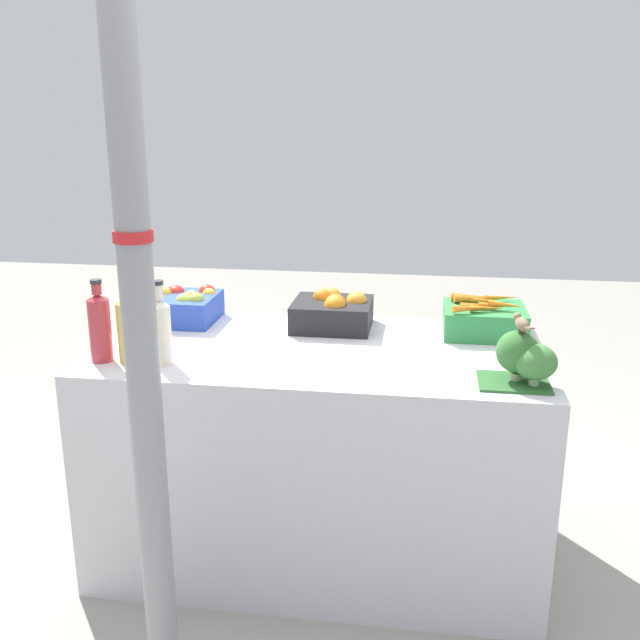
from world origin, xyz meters
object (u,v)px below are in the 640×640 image
Objects in this scene: apple_crate at (181,306)px; juice_bottle_ruby at (100,326)px; broccoli_pile at (524,357)px; sparrow_bird at (522,323)px; carrot_crate at (484,319)px; juice_bottle_golden at (127,328)px; orange_crate at (334,311)px; juice_bottle_cloudy at (161,329)px; support_pole at (134,248)px.

apple_crate is 0.52m from juice_bottle_ruby.
broccoli_pile is 1.39m from juice_bottle_ruby.
sparrow_bird is at bearing -0.41° from juice_bottle_ruby.
carrot_crate is 1.07× the size of juice_bottle_golden.
sparrow_bird reaches higher than orange_crate.
juice_bottle_cloudy is at bearing -0.00° from juice_bottle_ruby.
orange_crate is 1.07× the size of juice_bottle_golden.
support_pole is at bearing -155.17° from broccoli_pile.
broccoli_pile is 0.82× the size of juice_bottle_ruby.
juice_bottle_golden is 2.13× the size of sparrow_bird.
juice_bottle_golden reaches higher than sparrow_bird.
support_pole is 1.15m from orange_crate.
orange_crate is at bearing 179.53° from carrot_crate.
orange_crate is 1.31× the size of broccoli_pile.
carrot_crate is 2.27× the size of sparrow_bird.
carrot_crate is (0.96, 1.00, -0.43)m from support_pole.
juice_bottle_golden reaches higher than apple_crate.
support_pole is 0.66m from juice_bottle_golden.
orange_crate is 1.00× the size of carrot_crate.
support_pole is 9.29× the size of juice_bottle_golden.
juice_bottle_ruby is (-0.73, -0.51, 0.06)m from orange_crate.
juice_bottle_golden is at bearing 73.87° from sparrow_bird.
support_pole is at bearing -133.83° from carrot_crate.
broccoli_pile is at bearing -105.31° from sparrow_bird.
carrot_crate is at bearing 21.13° from juice_bottle_ruby.
sparrow_bird is (1.28, -0.01, 0.08)m from juice_bottle_golden.
juice_bottle_cloudy reaches higher than sparrow_bird.
support_pole is 1.11m from apple_crate.
orange_crate is at bearing 34.97° from juice_bottle_ruby.
apple_crate is at bearing 78.31° from juice_bottle_ruby.
juice_bottle_ruby is 1.00× the size of juice_bottle_golden.
sparrow_bird is at bearing -38.80° from orange_crate.
support_pole is 9.25× the size of juice_bottle_ruby.
juice_bottle_cloudy is at bearing 73.83° from sparrow_bird.
orange_crate is at bearing 38.91° from juice_bottle_golden.
juice_bottle_golden is (0.10, -0.00, -0.00)m from juice_bottle_ruby.
juice_bottle_ruby is (-0.35, 0.49, -0.37)m from support_pole.
support_pole reaches higher than sparrow_bird.
broccoli_pile is (0.66, -0.52, 0.02)m from orange_crate.
broccoli_pile reaches higher than orange_crate.
juice_bottle_golden is 1.28m from sparrow_bird.
orange_crate and carrot_crate have the same top height.
juice_bottle_cloudy is (-0.14, 0.49, -0.37)m from support_pole.
support_pole is 0.63m from juice_bottle_cloudy.
juice_bottle_golden is (-1.21, -0.51, 0.06)m from carrot_crate.
apple_crate is at bearing 179.84° from carrot_crate.
broccoli_pile is (1.29, -0.52, 0.02)m from apple_crate.
juice_bottle_golden reaches higher than orange_crate.
broccoli_pile is 1.30m from juice_bottle_golden.
juice_bottle_ruby reaches higher than sparrow_bird.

